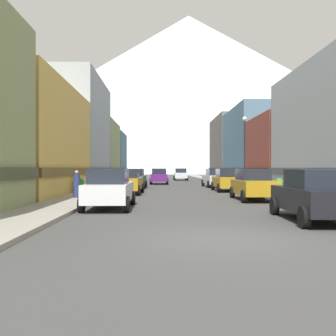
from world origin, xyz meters
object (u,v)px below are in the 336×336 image
Objects in this scene: potted_plant_2 at (279,184)px; pedestrian_1 at (77,185)px; car_right_0 at (315,195)px; potted_plant_1 at (79,184)px; car_left_2 at (135,178)px; car_right_3 at (215,178)px; car_left_1 at (127,181)px; potted_plant_0 at (80,186)px; car_driving_1 at (159,176)px; parking_meter_near at (331,187)px; car_right_1 at (253,184)px; trash_bin_right at (314,191)px; streetlamp_right at (245,141)px; car_left_0 at (109,189)px; car_driving_0 at (181,174)px; pedestrian_2 at (303,185)px; car_right_2 at (227,180)px.

pedestrian_1 is (-13.25, -5.12, 0.19)m from potted_plant_2.
potted_plant_1 is (-10.80, 12.75, -0.17)m from car_right_0.
car_left_2 reaches higher than potted_plant_1.
car_right_3 is 9.74m from potted_plant_2.
car_right_3 is 4.48× the size of potted_plant_1.
potted_plant_0 is at bearing -169.48° from car_left_1.
car_driving_1 is 4.40× the size of potted_plant_1.
potted_plant_0 is at bearing -107.58° from car_driving_1.
potted_plant_1 is at bearing 142.58° from parking_meter_near.
car_driving_1 is (-5.40, 21.60, 0.00)m from car_right_1.
car_right_1 is at bearing -90.01° from car_right_3.
car_driving_1 is 4.49× the size of trash_bin_right.
car_driving_1 is 27.98m from parking_meter_near.
pedestrian_1 is (-12.00, 5.57, -0.16)m from parking_meter_near.
parking_meter_near is (1.95, -5.39, 0.11)m from car_right_1.
potted_plant_1 is 1.04× the size of potted_plant_2.
parking_meter_near is at bearing -47.83° from car_left_1.
parking_meter_near is 3.21m from trash_bin_right.
potted_plant_2 is at bearing 0.73° from car_left_1.
parking_meter_near is 0.23× the size of streetlamp_right.
car_left_1 reaches higher than trash_bin_right.
car_left_2 is 14.67m from car_right_1.
potted_plant_1 is at bearing -159.50° from streetlamp_right.
potted_plant_2 is at bearing -65.90° from streetlamp_right.
car_left_0 is 3.31× the size of parking_meter_near.
car_right_0 reaches higher than trash_bin_right.
streetlamp_right is (12.35, 4.62, 3.25)m from potted_plant_1.
parking_meter_near is 14.68m from streetlamp_right.
car_right_3 is 4.57× the size of trash_bin_right.
pedestrian_2 is at bearing -82.61° from car_driving_0.
car_driving_0 is (-2.20, 26.65, 0.00)m from car_right_2.
car_driving_1 reaches higher than trash_bin_right.
car_left_2 is 4.64× the size of potted_plant_2.
car_right_1 is 11.65m from potted_plant_1.
car_left_0 is 10.35m from trash_bin_right.
car_driving_0 is (5.40, 29.66, 0.00)m from car_left_1.
pedestrian_2 is 0.28× the size of streetlamp_right.
car_right_0 is at bearing -28.53° from car_left_0.
car_driving_1 is 18.07m from potted_plant_1.
trash_bin_right is (2.55, -16.76, -0.26)m from car_right_3.
car_right_2 is at bearing 138.08° from potted_plant_2.
car_driving_0 is 35.52m from pedestrian_1.
car_left_2 is 4.69× the size of potted_plant_0.
car_right_0 is 22.88m from car_right_3.
car_driving_0 is (-2.20, 20.33, 0.00)m from car_right_3.
car_right_3 is at bearing 43.16° from potted_plant_1.
potted_plant_0 is 0.61× the size of pedestrian_1.
trash_bin_right is at bearing -81.36° from car_right_3.
potted_plant_0 is at bearing -177.01° from potted_plant_2.
car_right_0 is at bearing -79.80° from car_driving_1.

